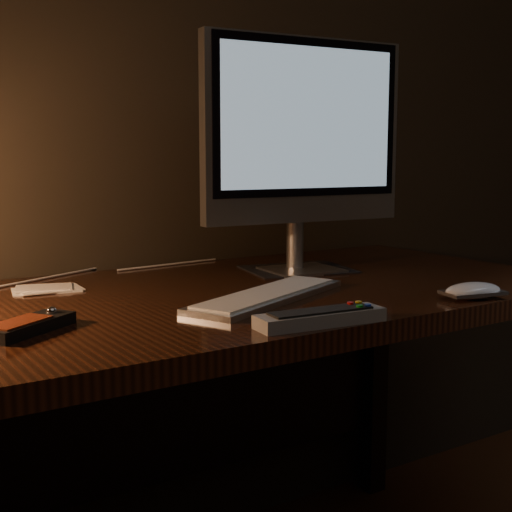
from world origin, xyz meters
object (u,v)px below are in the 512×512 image
mouse (473,293)px  tv_remote (321,317)px  desk (192,347)px  media_remote (28,325)px  monitor (304,135)px  keyboard (267,295)px

mouse → tv_remote: bearing=-166.4°
desk → media_remote: (-0.39, -0.20, 0.14)m
monitor → tv_remote: bearing=-118.9°
mouse → tv_remote: tv_remote is taller
monitor → mouse: (0.08, -0.43, -0.31)m
tv_remote → monitor: bearing=62.6°
monitor → keyboard: 0.45m
desk → media_remote: bearing=-153.2°
tv_remote → keyboard: bearing=85.5°
monitor → tv_remote: monitor is taller
monitor → tv_remote: 0.60m
monitor → media_remote: 0.80m
keyboard → mouse: size_ratio=3.41×
keyboard → monitor: bearing=17.2°
keyboard → mouse: bearing=-56.6°
mouse → tv_remote: (-0.37, -0.01, 0.00)m
media_remote → mouse: bearing=-47.7°
desk → mouse: mouse is taller
monitor → media_remote: size_ratio=3.20×
desk → mouse: 0.58m
monitor → keyboard: (-0.25, -0.22, -0.31)m
desk → monitor: bearing=5.2°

